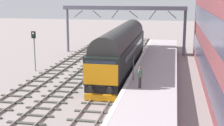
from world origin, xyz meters
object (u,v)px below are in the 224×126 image
signal_post_near (34,46)px  waiting_passenger (140,75)px  diesel_locomotive (121,48)px  platform_number_sign (133,64)px

signal_post_near → waiting_passenger: bearing=-33.0°
diesel_locomotive → platform_number_sign: diesel_locomotive is taller
waiting_passenger → platform_number_sign: bearing=37.9°
platform_number_sign → waiting_passenger: platform_number_sign is taller
diesel_locomotive → signal_post_near: diesel_locomotive is taller
platform_number_sign → signal_post_near: bearing=153.8°
waiting_passenger → signal_post_near: bearing=75.2°
diesel_locomotive → signal_post_near: bearing=-171.1°
diesel_locomotive → signal_post_near: size_ratio=4.72×
signal_post_near → waiting_passenger: size_ratio=2.52×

